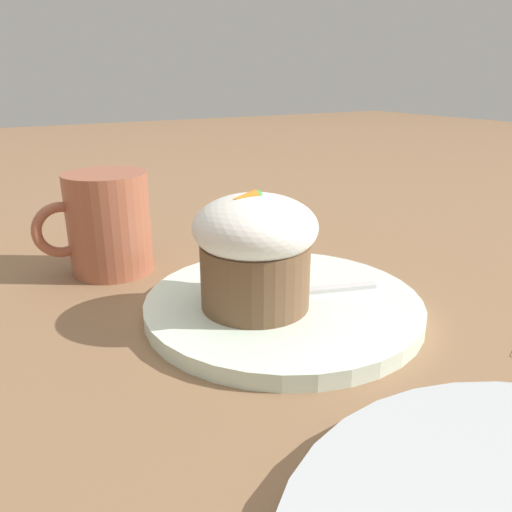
{
  "coord_description": "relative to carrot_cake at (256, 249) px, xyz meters",
  "views": [
    {
      "loc": [
        0.23,
        0.34,
        0.2
      ],
      "look_at": [
        0.03,
        0.0,
        0.06
      ],
      "focal_mm": 35.0,
      "sensor_mm": 36.0,
      "label": 1
    }
  ],
  "objects": [
    {
      "name": "spoon",
      "position": [
        -0.04,
        -0.0,
        -0.05
      ],
      "size": [
        0.12,
        0.06,
        0.01
      ],
      "color": "silver",
      "rests_on": "dessert_plate"
    },
    {
      "name": "carrot_cake",
      "position": [
        0.0,
        0.0,
        0.0
      ],
      "size": [
        0.1,
        0.1,
        0.1
      ],
      "color": "brown",
      "rests_on": "dessert_plate"
    },
    {
      "name": "ground_plane",
      "position": [
        -0.03,
        -0.0,
        -0.07
      ],
      "size": [
        4.0,
        4.0,
        0.0
      ],
      "primitive_type": "plane",
      "color": "#846042"
    },
    {
      "name": "dessert_plate",
      "position": [
        -0.03,
        -0.0,
        -0.06
      ],
      "size": [
        0.25,
        0.25,
        0.01
      ],
      "color": "silver",
      "rests_on": "ground_plane"
    },
    {
      "name": "coffee_cup",
      "position": [
        0.08,
        -0.18,
        -0.01
      ],
      "size": [
        0.12,
        0.09,
        0.11
      ],
      "color": "#9E563D",
      "rests_on": "ground_plane"
    }
  ]
}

